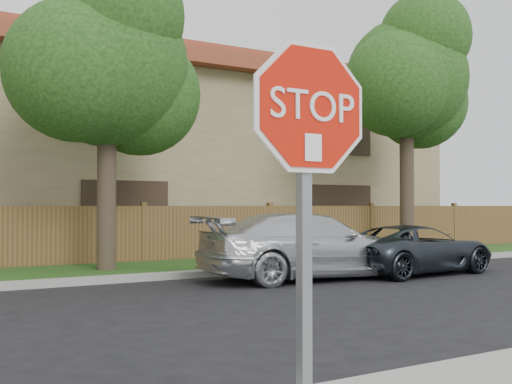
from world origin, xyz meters
TOP-DOWN VIEW (x-y plane):
  - tree_mid at (2.52, 9.57)m, footprint 4.80×3.90m
  - tree_right at (12.02, 9.57)m, footprint 4.80×3.90m
  - stop_sign at (0.45, -1.48)m, footprint 1.01×0.13m
  - sedan_right at (6.13, 6.63)m, footprint 5.11×2.36m
  - sedan_far_right at (8.92, 6.25)m, footprint 4.27×2.22m

SIDE VIEW (x-z plane):
  - sedan_far_right at x=8.92m, z-range 0.00..1.15m
  - sedan_right at x=6.13m, z-range 0.00..1.45m
  - stop_sign at x=0.45m, z-range 0.55..3.11m
  - tree_mid at x=2.52m, z-range 1.20..8.55m
  - tree_right at x=12.02m, z-range 1.47..9.67m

